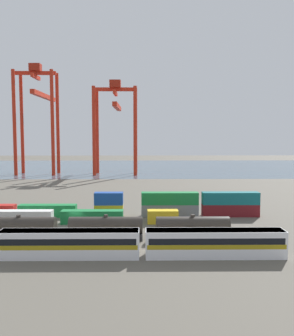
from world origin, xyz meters
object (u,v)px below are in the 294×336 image
Objects in this scene: passenger_train at (70,243)px; shipping_container_12 at (170,210)px; shipping_container_10 at (109,211)px; gantry_crane_west at (38,108)px; freight_tank_row at (62,228)px; gantry_crane_central at (116,117)px.

passenger_train is 5.05× the size of shipping_container_12.
shipping_container_10 is 0.12× the size of gantry_crane_west.
gantry_crane_west reaches higher than passenger_train.
shipping_container_12 is 0.25× the size of gantry_crane_west.
gantry_crane_central is (1.37, 107.92, 23.72)m from freight_tank_row.
gantry_crane_west reaches higher than freight_tank_row.
shipping_container_12 is at bearing 0.00° from shipping_container_10.
shipping_container_10 is at bearing 70.95° from freight_tank_row.
passenger_train is at bearing -96.82° from shipping_container_10.
shipping_container_10 is 0.15× the size of gantry_crane_central.
gantry_crane_west is at bearing 107.24° from passenger_train.
freight_tank_row is at bearing -90.73° from gantry_crane_central.
freight_tank_row is 1.14× the size of gantry_crane_west.
freight_tank_row reaches higher than shipping_container_10.
shipping_container_10 is at bearing 180.00° from shipping_container_12.
gantry_crane_west reaches higher than gantry_crane_central.
gantry_crane_central is at bearing 89.27° from freight_tank_row.
freight_tank_row is 1.33× the size of gantry_crane_central.
freight_tank_row is at bearing -109.05° from shipping_container_10.
shipping_container_10 is (6.10, 17.66, -0.66)m from freight_tank_row.
freight_tank_row is 4.57× the size of shipping_container_12.
passenger_train is at bearing -89.24° from gantry_crane_central.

